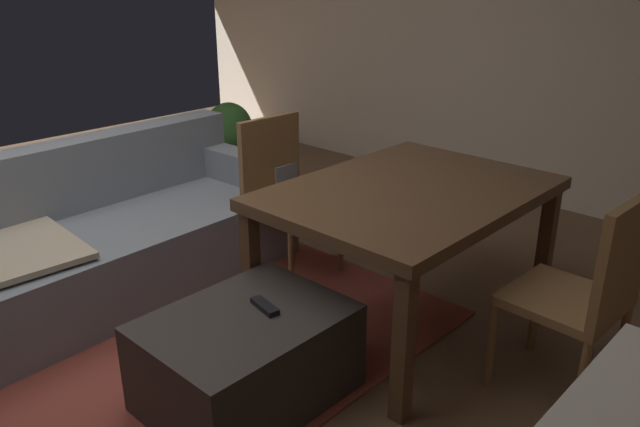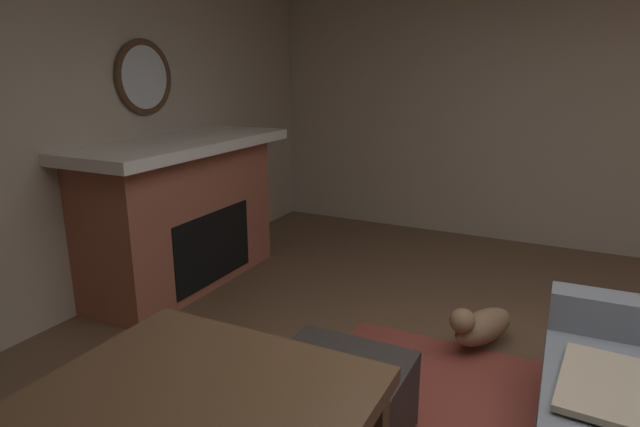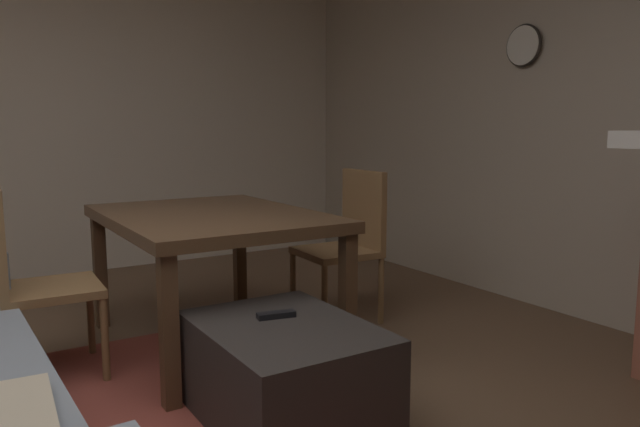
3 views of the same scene
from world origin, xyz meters
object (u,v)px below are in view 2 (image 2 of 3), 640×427
at_px(small_dog, 481,326).
at_px(tv_remote, 312,387).
at_px(fireplace, 183,213).
at_px(ottoman_coffee_table, 325,420).
at_px(round_wall_mirror, 144,77).

bearing_deg(small_dog, tv_remote, -18.15).
height_order(fireplace, small_dog, fireplace).
relative_size(ottoman_coffee_table, tv_remote, 5.16).
xyz_separation_m(tv_remote, small_dog, (-1.39, 0.46, -0.26)).
relative_size(fireplace, round_wall_mirror, 3.32).
bearing_deg(round_wall_mirror, tv_remote, 56.64).
xyz_separation_m(fireplace, ottoman_coffee_table, (1.34, 1.91, -0.39)).
distance_m(tv_remote, small_dog, 1.49).
bearing_deg(fireplace, small_dog, 88.99).
height_order(fireplace, round_wall_mirror, round_wall_mirror).
relative_size(fireplace, tv_remote, 11.86).
bearing_deg(tv_remote, round_wall_mirror, -111.97).
bearing_deg(fireplace, ottoman_coffee_table, 54.97).
distance_m(round_wall_mirror, tv_remote, 2.87).
distance_m(fireplace, small_dog, 2.39).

